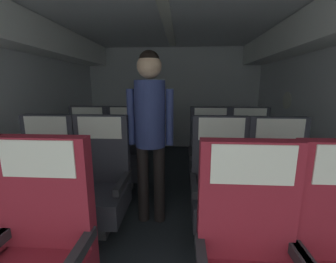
{
  "coord_description": "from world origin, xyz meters",
  "views": [
    {
      "loc": [
        0.2,
        0.39,
        1.33
      ],
      "look_at": [
        0.06,
        2.49,
        0.89
      ],
      "focal_mm": 23.31,
      "sensor_mm": 36.0,
      "label": 1
    }
  ],
  "objects_px": {
    "seat_b_right_aisle": "(279,191)",
    "seat_b_right_window": "(220,188)",
    "seat_c_right_aisle": "(249,158)",
    "flight_attendant": "(150,121)",
    "seat_a_left_aisle": "(38,258)",
    "seat_c_right_window": "(210,157)",
    "seat_b_left_window": "(46,184)",
    "seat_b_left_aisle": "(99,185)",
    "seat_c_left_aisle": "(125,155)",
    "seat_c_left_window": "(87,155)"
  },
  "relations": [
    {
      "from": "seat_c_right_aisle",
      "to": "seat_b_right_aisle",
      "type": "bearing_deg",
      "value": -90.75
    },
    {
      "from": "seat_b_right_aisle",
      "to": "seat_c_left_window",
      "type": "relative_size",
      "value": 1.0
    },
    {
      "from": "seat_b_right_window",
      "to": "seat_c_right_window",
      "type": "distance_m",
      "value": 0.86
    },
    {
      "from": "seat_b_right_window",
      "to": "seat_c_right_window",
      "type": "height_order",
      "value": "same"
    },
    {
      "from": "seat_a_left_aisle",
      "to": "seat_b_left_window",
      "type": "height_order",
      "value": "same"
    },
    {
      "from": "seat_b_right_window",
      "to": "flight_attendant",
      "type": "relative_size",
      "value": 0.65
    },
    {
      "from": "seat_c_left_aisle",
      "to": "seat_c_right_aisle",
      "type": "bearing_deg",
      "value": -0.09
    },
    {
      "from": "seat_b_left_window",
      "to": "seat_c_left_aisle",
      "type": "height_order",
      "value": "same"
    },
    {
      "from": "flight_attendant",
      "to": "seat_c_right_window",
      "type": "bearing_deg",
      "value": 34.17
    },
    {
      "from": "seat_b_left_aisle",
      "to": "seat_c_left_aisle",
      "type": "xyz_separation_m",
      "value": [
        0.01,
        0.87,
        0.0
      ]
    },
    {
      "from": "seat_b_left_aisle",
      "to": "flight_attendant",
      "type": "xyz_separation_m",
      "value": [
        0.45,
        0.19,
        0.57
      ]
    },
    {
      "from": "seat_b_left_window",
      "to": "seat_c_left_aisle",
      "type": "bearing_deg",
      "value": 59.75
    },
    {
      "from": "seat_b_right_aisle",
      "to": "seat_b_right_window",
      "type": "distance_m",
      "value": 0.49
    },
    {
      "from": "seat_b_left_window",
      "to": "seat_c_right_window",
      "type": "relative_size",
      "value": 1.0
    },
    {
      "from": "seat_b_right_aisle",
      "to": "seat_c_left_window",
      "type": "xyz_separation_m",
      "value": [
        -2.06,
        0.87,
        0.0
      ]
    },
    {
      "from": "seat_c_right_aisle",
      "to": "seat_c_left_window",
      "type": "bearing_deg",
      "value": -179.41
    },
    {
      "from": "seat_a_left_aisle",
      "to": "seat_b_left_aisle",
      "type": "bearing_deg",
      "value": 89.92
    },
    {
      "from": "seat_b_right_window",
      "to": "flight_attendant",
      "type": "height_order",
      "value": "flight_attendant"
    },
    {
      "from": "seat_b_left_window",
      "to": "seat_c_right_aisle",
      "type": "height_order",
      "value": "same"
    },
    {
      "from": "seat_b_left_window",
      "to": "seat_c_left_window",
      "type": "xyz_separation_m",
      "value": [
        0.02,
        0.86,
        0.0
      ]
    },
    {
      "from": "seat_b_right_window",
      "to": "seat_c_right_aisle",
      "type": "distance_m",
      "value": 1.0
    },
    {
      "from": "seat_a_left_aisle",
      "to": "seat_c_right_window",
      "type": "bearing_deg",
      "value": 57.52
    },
    {
      "from": "seat_b_right_aisle",
      "to": "seat_c_right_window",
      "type": "distance_m",
      "value": 1.0
    },
    {
      "from": "flight_attendant",
      "to": "seat_a_left_aisle",
      "type": "bearing_deg",
      "value": -125.23
    },
    {
      "from": "seat_a_left_aisle",
      "to": "seat_b_left_aisle",
      "type": "relative_size",
      "value": 1.0
    },
    {
      "from": "seat_b_right_window",
      "to": "seat_b_left_window",
      "type": "bearing_deg",
      "value": -179.52
    },
    {
      "from": "seat_b_right_aisle",
      "to": "seat_c_left_window",
      "type": "distance_m",
      "value": 2.24
    },
    {
      "from": "seat_b_right_aisle",
      "to": "seat_c_left_aisle",
      "type": "height_order",
      "value": "same"
    },
    {
      "from": "seat_b_left_window",
      "to": "seat_b_left_aisle",
      "type": "height_order",
      "value": "same"
    },
    {
      "from": "seat_c_right_aisle",
      "to": "flight_attendant",
      "type": "bearing_deg",
      "value": -148.97
    },
    {
      "from": "seat_b_left_aisle",
      "to": "seat_c_right_aisle",
      "type": "distance_m",
      "value": 1.81
    },
    {
      "from": "seat_a_left_aisle",
      "to": "seat_b_right_aisle",
      "type": "bearing_deg",
      "value": 28.22
    },
    {
      "from": "seat_b_left_aisle",
      "to": "seat_c_right_window",
      "type": "xyz_separation_m",
      "value": [
        1.1,
        0.86,
        0.0
      ]
    },
    {
      "from": "seat_b_right_aisle",
      "to": "seat_b_left_window",
      "type": "bearing_deg",
      "value": 179.71
    },
    {
      "from": "seat_b_right_aisle",
      "to": "seat_c_right_aisle",
      "type": "xyz_separation_m",
      "value": [
        0.01,
        0.89,
        0.0
      ]
    },
    {
      "from": "seat_b_right_aisle",
      "to": "seat_b_right_window",
      "type": "bearing_deg",
      "value": 177.19
    },
    {
      "from": "seat_a_left_aisle",
      "to": "seat_c_left_window",
      "type": "bearing_deg",
      "value": 105.82
    },
    {
      "from": "seat_a_left_aisle",
      "to": "seat_c_left_window",
      "type": "relative_size",
      "value": 1.0
    },
    {
      "from": "seat_c_left_aisle",
      "to": "seat_c_right_aisle",
      "type": "relative_size",
      "value": 1.0
    },
    {
      "from": "seat_b_left_window",
      "to": "seat_c_right_window",
      "type": "height_order",
      "value": "same"
    },
    {
      "from": "seat_b_left_aisle",
      "to": "flight_attendant",
      "type": "relative_size",
      "value": 0.65
    },
    {
      "from": "seat_b_left_window",
      "to": "seat_c_left_aisle",
      "type": "xyz_separation_m",
      "value": [
        0.51,
        0.88,
        0.0
      ]
    },
    {
      "from": "seat_b_right_window",
      "to": "seat_c_left_window",
      "type": "height_order",
      "value": "same"
    },
    {
      "from": "seat_a_left_aisle",
      "to": "flight_attendant",
      "type": "xyz_separation_m",
      "value": [
        0.45,
        1.05,
        0.57
      ]
    },
    {
      "from": "seat_c_left_window",
      "to": "seat_a_left_aisle",
      "type": "bearing_deg",
      "value": -74.18
    },
    {
      "from": "seat_b_left_window",
      "to": "seat_c_right_aisle",
      "type": "xyz_separation_m",
      "value": [
        2.09,
        0.88,
        0.0
      ]
    },
    {
      "from": "seat_a_left_aisle",
      "to": "seat_b_right_aisle",
      "type": "relative_size",
      "value": 1.0
    },
    {
      "from": "seat_b_right_window",
      "to": "seat_c_left_aisle",
      "type": "xyz_separation_m",
      "value": [
        -1.08,
        0.87,
        0.0
      ]
    },
    {
      "from": "seat_c_right_aisle",
      "to": "seat_c_left_aisle",
      "type": "bearing_deg",
      "value": 179.91
    },
    {
      "from": "seat_b_left_aisle",
      "to": "seat_c_left_window",
      "type": "bearing_deg",
      "value": 119.78
    }
  ]
}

